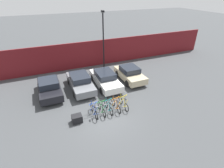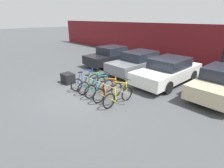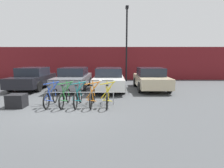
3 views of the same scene
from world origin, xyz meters
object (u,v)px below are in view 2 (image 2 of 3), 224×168
Objects in this scene: bicycle_teal at (100,88)px; car_grey at (139,62)px; bicycle_blue at (85,81)px; bicycle_yellow at (118,96)px; bicycle_green at (92,85)px; car_beige at (223,83)px; bike_rack at (103,85)px; bicycle_orange at (108,92)px; car_black at (111,56)px; car_white at (168,71)px; cargo_crate at (68,78)px.

car_grey reaches higher than bicycle_teal.
bicycle_yellow is (2.41, 0.00, 0.00)m from bicycle_blue.
car_beige is at bearing 44.55° from bicycle_green.
car_beige reaches higher than bike_rack.
bicycle_green is 1.00× the size of bicycle_orange.
bicycle_teal is (0.56, 0.00, 0.00)m from bicycle_green.
bike_rack is 5.62m from car_black.
bike_rack is 0.74× the size of car_beige.
car_white is (1.22, 3.87, 0.31)m from bicycle_teal.
cargo_crate is at bearing -73.22° from car_black.
car_white is (1.17, 3.72, 0.22)m from bike_rack.
bicycle_orange is at bearing 1.02° from bicycle_blue.
bike_rack is 1.73× the size of bicycle_orange.
bicycle_teal is at bearing -47.64° from car_black.
bicycle_orange is 3.93m from car_white.
car_black and car_white have the same top height.
car_white is 1.15× the size of car_beige.
bicycle_teal is 2.50m from cargo_crate.
bicycle_green is at bearing -138.37° from car_beige.
bicycle_teal is at bearing -108.08° from bike_rack.
car_grey and car_white have the same top height.
car_beige is at bearing 33.54° from cargo_crate.
bike_rack is 0.18m from bicycle_teal.
bicycle_blue and bicycle_green have the same top height.
bicycle_yellow is at bearing 2.92° from bicycle_green.
car_white is 5.57m from cargo_crate.
bicycle_yellow is at bearing 1.02° from bicycle_blue.
bike_rack is at bearing 8.05° from bicycle_blue.
bike_rack is 1.73× the size of bicycle_blue.
car_beige is (4.47, 3.97, 0.31)m from bicycle_green.
bicycle_teal is 0.61m from bicycle_orange.
bicycle_blue is 6.45m from car_beige.
car_white reaches higher than cargo_crate.
car_black is (-4.45, 4.21, 0.31)m from bicycle_orange.
bicycle_green is 1.00× the size of bicycle_teal.
bicycle_teal and bicycle_orange have the same top height.
car_white is (-0.04, 3.87, 0.31)m from bicycle_yellow.
bicycle_blue is 0.60m from bicycle_green.
bicycle_blue is 2.41m from bicycle_yellow.
bike_rack is at bearing -73.90° from car_grey.
bicycle_teal is at bearing 2.92° from bicycle_green.
bicycle_green is 0.37× the size of car_white.
car_black is (-3.28, 4.21, 0.31)m from bicycle_green.
bicycle_green is at bearing 7.91° from cargo_crate.
cargo_crate is (-2.49, -0.27, -0.10)m from bicycle_teal.
car_beige reaches higher than bicycle_teal.
bike_rack is 2.58m from cargo_crate.
car_black is at bearing 178.28° from car_beige.
cargo_crate is (-3.70, -4.14, -0.42)m from car_white.
bicycle_green is 2.44× the size of cargo_crate.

